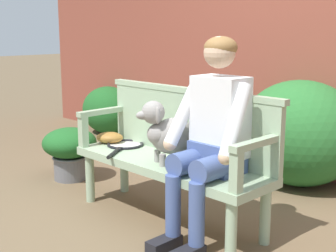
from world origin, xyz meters
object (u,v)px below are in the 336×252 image
object	(u,v)px
baseball_glove	(110,138)
person_seated	(212,132)
garden_bench	(168,169)
dog_on_bench	(168,132)
tennis_racket	(124,145)
potted_plant	(70,149)

from	to	relation	value
baseball_glove	person_seated	bearing A→B (deg)	-37.28
garden_bench	dog_on_bench	distance (m)	0.29
garden_bench	baseball_glove	size ratio (longest dim) A/B	7.16
baseball_glove	garden_bench	bearing A→B (deg)	-37.71
tennis_racket	person_seated	bearing A→B (deg)	-2.98
dog_on_bench	baseball_glove	size ratio (longest dim) A/B	2.01
tennis_racket	baseball_glove	bearing A→B (deg)	-176.20
dog_on_bench	potted_plant	xyz separation A→B (m)	(-1.36, 0.08, -0.38)
potted_plant	baseball_glove	bearing A→B (deg)	-0.45
dog_on_bench	potted_plant	size ratio (longest dim) A/B	0.90
baseball_glove	dog_on_bench	bearing A→B (deg)	-41.04
dog_on_bench	tennis_racket	size ratio (longest dim) A/B	0.80
tennis_racket	dog_on_bench	bearing A→B (deg)	-8.47
person_seated	tennis_racket	world-z (taller)	person_seated
tennis_racket	potted_plant	xyz separation A→B (m)	(-0.78, -0.01, -0.17)
person_seated	dog_on_bench	world-z (taller)	person_seated
baseball_glove	tennis_racket	bearing A→B (deg)	-31.54
garden_bench	baseball_glove	distance (m)	0.71
garden_bench	tennis_racket	world-z (taller)	tennis_racket
person_seated	dog_on_bench	xyz separation A→B (m)	(-0.36, -0.04, -0.05)
person_seated	baseball_glove	world-z (taller)	person_seated
garden_bench	person_seated	xyz separation A→B (m)	(0.41, -0.01, 0.34)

